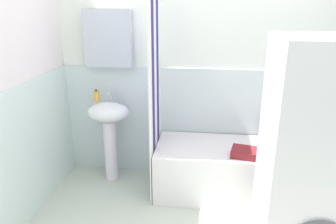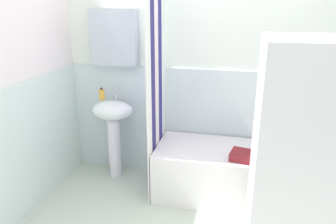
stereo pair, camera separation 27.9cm
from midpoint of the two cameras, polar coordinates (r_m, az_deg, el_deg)
wall_back_tiled at (r=3.31m, az=9.49°, el=6.54°), size 3.60×0.18×2.40m
wall_left_tiled at (r=2.94m, az=-22.65°, el=3.34°), size 0.07×1.81×2.40m
sink at (r=3.42m, az=-7.47°, el=-1.81°), size 0.44×0.34×0.87m
faucet at (r=3.40m, az=-7.21°, el=3.29°), size 0.03×0.12×0.12m
soap_dispenser at (r=3.40m, az=-9.46°, el=3.10°), size 0.06×0.06×0.13m
bathtub at (r=3.27m, az=14.07°, el=-10.66°), size 1.51×0.65×0.50m
shower_curtain at (r=3.04m, az=0.55°, el=2.98°), size 0.01×0.65×2.00m
shampoo_bottle at (r=3.46m, az=25.40°, el=-3.87°), size 0.07×0.07×0.21m
lotion_bottle at (r=3.42m, az=23.51°, el=-4.24°), size 0.06×0.06×0.17m
conditioner_bottle at (r=3.40m, az=22.09°, el=-4.00°), size 0.05×0.05×0.19m
body_wash_bottle at (r=3.39m, az=19.58°, el=-3.58°), size 0.05×0.05×0.21m
towel_folded at (r=2.98m, az=16.86°, el=-7.71°), size 0.35×0.26×0.07m
washer_dryer_stack at (r=2.27m, az=26.19°, el=-9.60°), size 0.61×0.59×1.65m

